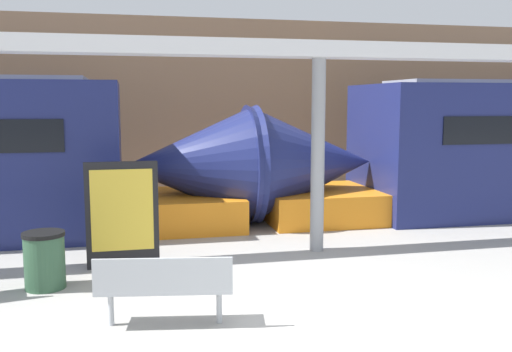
# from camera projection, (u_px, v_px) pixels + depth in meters

# --- Properties ---
(ground_plane) EXTENTS (60.00, 60.00, 0.00)m
(ground_plane) POSITION_uv_depth(u_px,v_px,m) (287.00, 320.00, 7.10)
(ground_plane) COLOR #9E9B96
(station_wall) EXTENTS (56.00, 0.20, 5.00)m
(station_wall) POSITION_uv_depth(u_px,v_px,m) (195.00, 109.00, 15.99)
(station_wall) COLOR #937051
(station_wall) RESTS_ON ground_plane
(bench_near) EXTENTS (1.69, 0.70, 0.89)m
(bench_near) POSITION_uv_depth(u_px,v_px,m) (164.00, 284.00, 6.83)
(bench_near) COLOR #ADB2B7
(bench_near) RESTS_ON ground_plane
(trash_bin) EXTENTS (0.60, 0.60, 0.84)m
(trash_bin) POSITION_uv_depth(u_px,v_px,m) (45.00, 260.00, 8.27)
(trash_bin) COLOR #2D5138
(trash_bin) RESTS_ON ground_plane
(poster_board) EXTENTS (1.16, 0.07, 1.75)m
(poster_board) POSITION_uv_depth(u_px,v_px,m) (122.00, 215.00, 9.24)
(poster_board) COLOR black
(poster_board) RESTS_ON ground_plane
(support_column_near) EXTENTS (0.25, 0.25, 3.46)m
(support_column_near) POSITION_uv_depth(u_px,v_px,m) (318.00, 156.00, 10.21)
(support_column_near) COLOR gray
(support_column_near) RESTS_ON ground_plane
(canopy_beam) EXTENTS (28.00, 0.60, 0.28)m
(canopy_beam) POSITION_uv_depth(u_px,v_px,m) (319.00, 50.00, 9.96)
(canopy_beam) COLOR silver
(canopy_beam) RESTS_ON support_column_near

